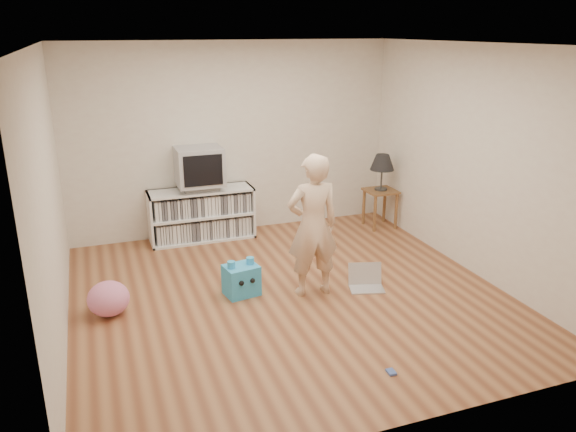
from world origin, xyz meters
The scene contains 13 objects.
ground centered at (0.00, 0.00, 0.00)m, with size 4.50×4.50×0.00m, color brown.
walls centered at (0.00, 0.00, 1.30)m, with size 4.52×4.52×2.60m.
ceiling centered at (0.00, 0.00, 2.60)m, with size 4.50×4.50×0.01m, color white.
media_unit centered at (-0.53, 2.04, 0.35)m, with size 1.40×0.45×0.70m.
dvd_deck centered at (-0.53, 2.02, 0.73)m, with size 0.45×0.35×0.07m, color gray.
crt_tv centered at (-0.53, 2.02, 1.02)m, with size 0.60×0.53×0.50m.
side_table centered at (1.99, 1.65, 0.42)m, with size 0.42×0.42×0.55m.
table_lamp centered at (1.99, 1.65, 0.94)m, with size 0.34×0.34×0.52m.
person centered at (0.25, -0.03, 0.77)m, with size 0.56×0.37×1.55m, color beige.
laptop centered at (0.87, -0.10, 0.07)m, with size 0.44×0.39×0.26m.
playing_cards centered at (0.31, -1.65, 0.01)m, with size 0.07×0.09×0.02m, color #4360B3.
plush_blue centered at (-0.48, 0.20, 0.17)m, with size 0.39×0.35×0.41m.
plush_pink centered at (-1.85, 0.21, 0.18)m, with size 0.41×0.41×0.35m, color pink.
Camera 1 is at (-1.87, -5.15, 2.75)m, focal length 35.00 mm.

